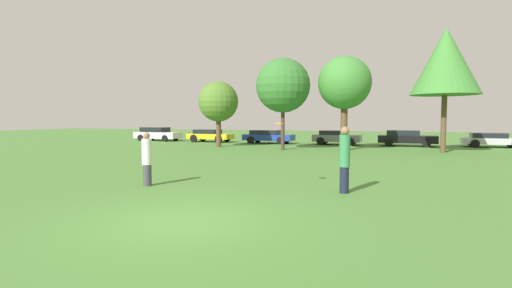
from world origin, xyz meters
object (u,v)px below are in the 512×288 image
parked_car_white (157,134)px  parked_car_silver (492,140)px  tree_3 (446,62)px  tree_1 (283,86)px  parked_car_black (406,138)px  parked_car_blue (268,136)px  frisbee (280,123)px  tree_2 (345,83)px  person_thrower (147,159)px  person_catcher (345,159)px  parked_car_grey (336,137)px  tree_0 (218,102)px  parked_car_yellow (210,135)px

parked_car_white → parked_car_silver: size_ratio=1.06×
tree_3 → tree_1: bearing=-173.8°
tree_3 → parked_car_black: 7.60m
parked_car_white → parked_car_blue: 11.36m
parked_car_blue → parked_car_silver: parked_car_blue is taller
frisbee → parked_car_black: size_ratio=0.06×
tree_2 → parked_car_black: 8.06m
person_thrower → tree_2: 17.14m
tree_2 → parked_car_blue: tree_2 is taller
person_thrower → tree_2: tree_2 is taller
person_thrower → tree_1: 15.67m
person_catcher → parked_car_grey: bearing=-89.9°
tree_0 → parked_car_grey: 10.20m
person_thrower → tree_1: size_ratio=0.27×
parked_car_grey → parked_car_black: parked_car_black is taller
frisbee → tree_3: bearing=66.6°
parked_car_blue → parked_car_black: bearing=4.4°
tree_1 → parked_car_grey: tree_1 is taller
tree_3 → parked_car_white: (-24.56, 5.50, -5.09)m
person_catcher → tree_1: 15.88m
frisbee → parked_car_yellow: (-12.18, 20.86, -1.41)m
tree_2 → tree_3: 6.32m
tree_3 → parked_car_yellow: size_ratio=1.88×
frisbee → parked_car_white: frisbee is taller
person_catcher → tree_3: (4.73, 15.59, 4.75)m
tree_0 → parked_car_white: (-8.92, 5.48, -2.76)m
person_catcher → tree_3: size_ratio=0.25×
tree_0 → tree_3: size_ratio=0.63×
tree_2 → parked_car_grey: tree_2 is taller
tree_0 → frisbee: bearing=-60.1°
tree_0 → parked_car_grey: size_ratio=1.27×
person_catcher → tree_1: bearing=-76.1°
tree_3 → parked_car_silver: (4.16, 6.06, -5.18)m
tree_3 → parked_car_white: bearing=167.4°
tree_3 → parked_car_grey: bearing=144.4°
parked_car_grey → parked_car_silver: parked_car_grey is taller
tree_2 → parked_car_yellow: bearing=156.1°
person_catcher → parked_car_black: bearing=-104.8°
person_catcher → parked_car_silver: size_ratio=0.45×
parked_car_white → parked_car_black: parked_car_white is taller
tree_2 → parked_car_white: size_ratio=1.38×
parked_car_white → parked_car_blue: (11.36, -0.40, -0.06)m
person_catcher → parked_car_blue: bearing=-74.8°
parked_car_white → person_catcher: bearing=-43.4°
parked_car_silver → tree_0: bearing=-159.7°
tree_2 → tree_1: bearing=-168.8°
person_thrower → parked_car_silver: (15.10, 22.41, -0.29)m
person_thrower → tree_2: bearing=66.5°
parked_car_silver → parked_car_black: bearing=-169.6°
person_thrower → tree_0: size_ratio=0.35×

